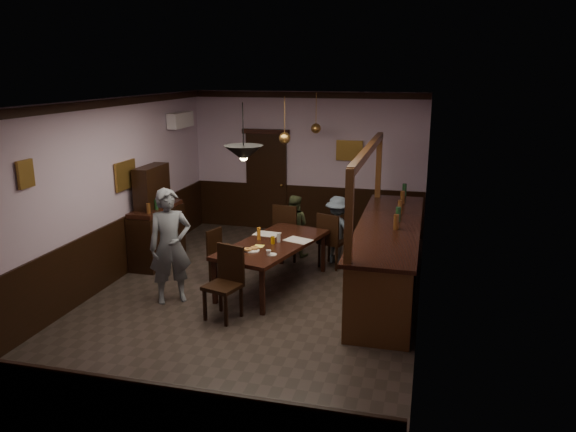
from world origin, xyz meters
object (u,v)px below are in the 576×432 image
(person_seated_left, at_px, (294,225))
(dining_table, at_px, (273,246))
(person_standing, at_px, (170,246))
(coffee_cup, at_px, (269,252))
(pendant_brass_mid, at_px, (285,138))
(chair_side, at_px, (219,253))
(sideboard, at_px, (156,224))
(chair_far_right, at_px, (331,238))
(chair_far_left, at_px, (287,230))
(person_seated_right, at_px, (338,230))
(soda_can, at_px, (273,240))
(pendant_brass_far, at_px, (316,129))
(chair_near, at_px, (226,279))
(bar_counter, at_px, (389,255))
(pendant_iron, at_px, (244,153))

(person_seated_left, bearing_deg, dining_table, 97.90)
(person_standing, xyz_separation_m, person_seated_left, (1.29, 2.56, -0.29))
(person_standing, xyz_separation_m, coffee_cup, (1.45, 0.30, -0.08))
(person_seated_left, xyz_separation_m, pendant_brass_mid, (-0.03, -0.58, 1.71))
(chair_side, height_order, sideboard, sideboard)
(chair_far_right, bearing_deg, chair_far_left, 5.13)
(person_seated_right, bearing_deg, dining_table, 82.19)
(chair_side, distance_m, soda_can, 1.02)
(chair_far_right, xyz_separation_m, coffee_cup, (-0.63, -1.76, 0.25))
(chair_far_left, xyz_separation_m, person_seated_left, (0.06, 0.28, 0.01))
(chair_side, height_order, pendant_brass_far, pendant_brass_far)
(chair_far_right, bearing_deg, sideboard, 28.16)
(chair_near, height_order, chair_side, chair_near)
(chair_far_left, height_order, sideboard, sideboard)
(chair_far_left, relative_size, person_seated_left, 0.90)
(sideboard, distance_m, bar_counter, 4.22)
(dining_table, distance_m, pendant_iron, 1.80)
(person_seated_right, bearing_deg, soda_can, 84.11)
(chair_side, distance_m, person_seated_left, 1.81)
(person_seated_right, height_order, pendant_iron, pendant_iron)
(person_seated_right, bearing_deg, chair_near, 89.50)
(chair_far_right, relative_size, person_seated_right, 0.80)
(coffee_cup, bearing_deg, bar_counter, 43.59)
(person_seated_right, height_order, pendant_brass_far, pendant_brass_far)
(bar_counter, distance_m, pendant_brass_mid, 2.66)
(pendant_brass_far, bearing_deg, chair_far_right, -68.98)
(dining_table, bearing_deg, pendant_brass_mid, 93.94)
(dining_table, bearing_deg, chair_far_left, 94.54)
(chair_far_right, xyz_separation_m, person_seated_left, (-0.79, 0.50, 0.04))
(chair_near, bearing_deg, person_seated_left, 100.75)
(person_seated_right, relative_size, sideboard, 0.70)
(chair_near, height_order, person_seated_left, person_seated_left)
(chair_far_right, height_order, chair_near, chair_near)
(chair_far_right, height_order, person_standing, person_standing)
(person_seated_right, relative_size, pendant_brass_far, 1.54)
(soda_can, bearing_deg, pendant_brass_mid, 94.70)
(bar_counter, bearing_deg, chair_far_left, 151.74)
(chair_far_left, bearing_deg, pendant_brass_far, -92.80)
(chair_far_right, bearing_deg, pendant_brass_mid, 25.16)
(pendant_iron, relative_size, pendant_brass_far, 1.01)
(dining_table, distance_m, pendant_brass_far, 3.17)
(chair_far_left, bearing_deg, person_seated_right, -169.95)
(chair_far_left, bearing_deg, chair_far_right, 172.46)
(chair_far_right, relative_size, chair_near, 0.96)
(soda_can, distance_m, pendant_brass_mid, 1.86)
(person_seated_left, xyz_separation_m, soda_can, (0.07, -1.69, 0.22))
(dining_table, height_order, pendant_iron, pendant_iron)
(chair_side, height_order, soda_can, chair_side)
(person_standing, distance_m, sideboard, 1.90)
(dining_table, distance_m, pendant_brass_mid, 1.92)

